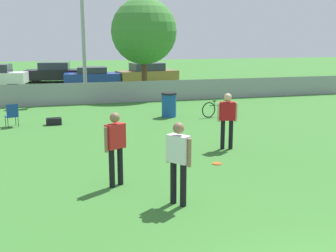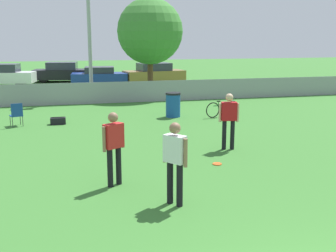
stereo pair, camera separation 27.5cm
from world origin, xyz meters
name	(u,v)px [view 1 (the left image)]	position (x,y,z in m)	size (l,w,h in m)	color
fence_backline	(124,92)	(0.00, 18.00, 0.55)	(26.20, 0.07, 1.21)	gray
light_pole	(83,16)	(-1.84, 19.71, 4.43)	(0.90, 0.36, 7.39)	#9E9EA3
tree_near_pole	(144,31)	(1.57, 20.11, 3.68)	(3.72, 3.72, 5.55)	brown
player_receiver_white	(178,157)	(-1.31, 4.07, 1.01)	(0.44, 0.51, 1.71)	black
player_defender_red	(227,116)	(1.40, 7.86, 1.01)	(0.60, 0.32, 1.71)	black
player_thrower_red	(115,143)	(-2.35, 5.52, 1.01)	(0.53, 0.43, 1.71)	black
frisbee_disc	(217,164)	(0.52, 6.47, 0.01)	(0.25, 0.25, 0.03)	#E5591E
folding_chair_sideline	(12,114)	(-5.15, 13.02, 0.50)	(0.54, 0.54, 0.90)	#333338
bicycle_sideline	(219,109)	(3.22, 12.93, 0.35)	(1.64, 0.50, 0.71)	black
trash_bin	(169,105)	(1.16, 13.47, 0.52)	(0.65, 0.65, 1.04)	#194C99
gear_bag_sideline	(54,121)	(-3.63, 13.05, 0.13)	(0.59, 0.32, 0.29)	black
parked_car_dark	(55,73)	(-3.32, 29.73, 0.72)	(4.48, 2.46, 1.50)	black
parked_car_blue	(92,76)	(-0.71, 27.26, 0.63)	(4.14, 2.18, 1.26)	black
parked_car_tan	(147,73)	(3.36, 27.26, 0.70)	(4.70, 2.51, 1.48)	black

